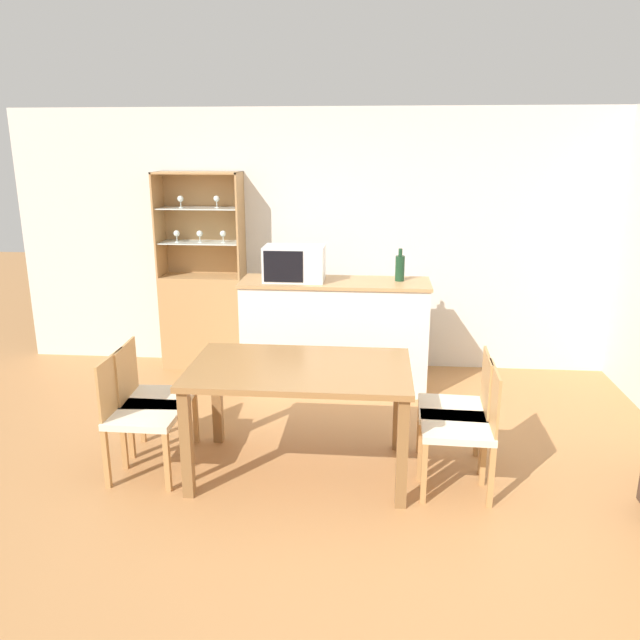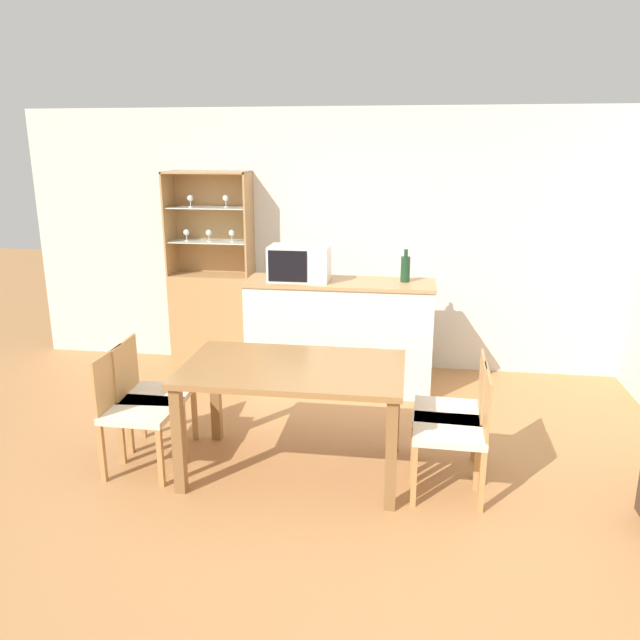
{
  "view_description": "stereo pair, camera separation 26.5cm",
  "coord_description": "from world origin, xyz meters",
  "px_view_note": "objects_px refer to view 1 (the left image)",
  "views": [
    {
      "loc": [
        0.25,
        -3.54,
        2.2
      ],
      "look_at": [
        -0.18,
        1.15,
        0.87
      ],
      "focal_mm": 35.0,
      "sensor_mm": 36.0,
      "label": 1
    },
    {
      "loc": [
        0.51,
        -3.51,
        2.2
      ],
      "look_at": [
        -0.18,
        1.15,
        0.87
      ],
      "focal_mm": 35.0,
      "sensor_mm": 36.0,
      "label": 2
    }
  ],
  "objects_px": {
    "dining_chair_side_right_near": "(464,426)",
    "microwave": "(294,263)",
    "dining_chair_side_left_far": "(153,398)",
    "dining_chair_side_right_far": "(458,409)",
    "dining_chair_side_left_near": "(139,414)",
    "dining_table": "(300,381)",
    "display_cabinet": "(204,308)",
    "wine_bottle": "(400,268)"
  },
  "relations": [
    {
      "from": "display_cabinet",
      "to": "dining_chair_side_left_near",
      "type": "distance_m",
      "value": 2.23
    },
    {
      "from": "display_cabinet",
      "to": "dining_chair_side_right_far",
      "type": "bearing_deg",
      "value": -40.17
    },
    {
      "from": "dining_chair_side_right_near",
      "to": "microwave",
      "type": "distance_m",
      "value": 2.28
    },
    {
      "from": "dining_table",
      "to": "dining_chair_side_left_far",
      "type": "relative_size",
      "value": 1.75
    },
    {
      "from": "microwave",
      "to": "dining_chair_side_left_near",
      "type": "bearing_deg",
      "value": -116.28
    },
    {
      "from": "dining_chair_side_right_far",
      "to": "microwave",
      "type": "height_order",
      "value": "microwave"
    },
    {
      "from": "dining_chair_side_left_near",
      "to": "dining_chair_side_right_near",
      "type": "bearing_deg",
      "value": 90.67
    },
    {
      "from": "dining_chair_side_left_far",
      "to": "dining_chair_side_right_far",
      "type": "relative_size",
      "value": 1.0
    },
    {
      "from": "display_cabinet",
      "to": "wine_bottle",
      "type": "distance_m",
      "value": 2.06
    },
    {
      "from": "dining_table",
      "to": "wine_bottle",
      "type": "height_order",
      "value": "wine_bottle"
    },
    {
      "from": "dining_table",
      "to": "dining_chair_side_right_near",
      "type": "distance_m",
      "value": 1.11
    },
    {
      "from": "dining_chair_side_left_near",
      "to": "dining_chair_side_left_far",
      "type": "bearing_deg",
      "value": -179.3
    },
    {
      "from": "dining_table",
      "to": "dining_chair_side_left_near",
      "type": "distance_m",
      "value": 1.11
    },
    {
      "from": "dining_chair_side_right_far",
      "to": "wine_bottle",
      "type": "distance_m",
      "value": 1.71
    },
    {
      "from": "microwave",
      "to": "wine_bottle",
      "type": "bearing_deg",
      "value": 4.76
    },
    {
      "from": "dining_table",
      "to": "microwave",
      "type": "xyz_separation_m",
      "value": [
        -0.24,
        1.57,
        0.5
      ]
    },
    {
      "from": "display_cabinet",
      "to": "microwave",
      "type": "xyz_separation_m",
      "value": [
        0.99,
        -0.51,
        0.57
      ]
    },
    {
      "from": "dining_chair_side_left_far",
      "to": "dining_chair_side_left_near",
      "type": "relative_size",
      "value": 1.0
    },
    {
      "from": "dining_chair_side_left_near",
      "to": "wine_bottle",
      "type": "relative_size",
      "value": 2.89
    },
    {
      "from": "dining_chair_side_right_near",
      "to": "wine_bottle",
      "type": "relative_size",
      "value": 2.89
    },
    {
      "from": "dining_table",
      "to": "dining_chair_side_right_far",
      "type": "height_order",
      "value": "dining_chair_side_right_far"
    },
    {
      "from": "dining_chair_side_right_near",
      "to": "dining_chair_side_left_far",
      "type": "bearing_deg",
      "value": 84.5
    },
    {
      "from": "microwave",
      "to": "wine_bottle",
      "type": "xyz_separation_m",
      "value": [
        0.95,
        0.08,
        -0.04
      ]
    },
    {
      "from": "wine_bottle",
      "to": "dining_chair_side_left_far",
      "type": "bearing_deg",
      "value": -139.66
    },
    {
      "from": "dining_chair_side_left_near",
      "to": "microwave",
      "type": "relative_size",
      "value": 1.57
    },
    {
      "from": "dining_chair_side_right_near",
      "to": "dining_chair_side_left_near",
      "type": "bearing_deg",
      "value": 91.54
    },
    {
      "from": "display_cabinet",
      "to": "dining_chair_side_left_near",
      "type": "relative_size",
      "value": 2.31
    },
    {
      "from": "dining_chair_side_right_near",
      "to": "microwave",
      "type": "height_order",
      "value": "microwave"
    },
    {
      "from": "dining_chair_side_left_far",
      "to": "dining_chair_side_right_near",
      "type": "bearing_deg",
      "value": 79.27
    },
    {
      "from": "dining_chair_side_left_far",
      "to": "wine_bottle",
      "type": "bearing_deg",
      "value": 126.7
    },
    {
      "from": "dining_chair_side_right_near",
      "to": "dining_chair_side_left_far",
      "type": "distance_m",
      "value": 2.18
    },
    {
      "from": "dining_chair_side_right_far",
      "to": "microwave",
      "type": "xyz_separation_m",
      "value": [
        -1.32,
        1.44,
        0.73
      ]
    },
    {
      "from": "dining_table",
      "to": "dining_chair_side_left_far",
      "type": "distance_m",
      "value": 1.11
    },
    {
      "from": "dining_table",
      "to": "wine_bottle",
      "type": "bearing_deg",
      "value": 66.8
    },
    {
      "from": "dining_chair_side_left_near",
      "to": "dining_chair_side_right_far",
      "type": "height_order",
      "value": "same"
    },
    {
      "from": "dining_chair_side_left_near",
      "to": "wine_bottle",
      "type": "distance_m",
      "value": 2.62
    },
    {
      "from": "display_cabinet",
      "to": "dining_chair_side_left_far",
      "type": "xyz_separation_m",
      "value": [
        0.15,
        -1.95,
        -0.16
      ]
    },
    {
      "from": "dining_table",
      "to": "wine_bottle",
      "type": "relative_size",
      "value": 5.06
    },
    {
      "from": "wine_bottle",
      "to": "dining_chair_side_right_far",
      "type": "bearing_deg",
      "value": -76.19
    },
    {
      "from": "dining_table",
      "to": "wine_bottle",
      "type": "distance_m",
      "value": 1.86
    },
    {
      "from": "dining_chair_side_right_near",
      "to": "wine_bottle",
      "type": "distance_m",
      "value": 1.95
    },
    {
      "from": "dining_table",
      "to": "dining_chair_side_right_near",
      "type": "height_order",
      "value": "dining_chair_side_right_near"
    }
  ]
}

